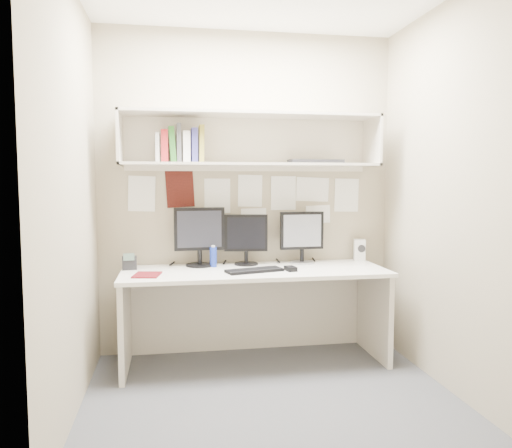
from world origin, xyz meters
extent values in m
cube|color=#45454A|center=(0.00, 0.00, 0.00)|extent=(2.40, 2.00, 0.01)
cube|color=tan|center=(0.00, 1.00, 1.30)|extent=(2.40, 0.02, 2.60)
cube|color=tan|center=(0.00, -1.00, 1.30)|extent=(2.40, 0.02, 2.60)
cube|color=tan|center=(-1.20, 0.00, 1.30)|extent=(0.02, 2.00, 2.60)
cube|color=tan|center=(1.20, 0.00, 1.30)|extent=(0.02, 2.00, 2.60)
cube|color=white|center=(0.00, 0.64, 0.71)|extent=(2.00, 0.70, 0.03)
cube|color=beige|center=(0.00, 0.97, 0.35)|extent=(1.96, 0.02, 0.70)
cube|color=beige|center=(0.00, 0.81, 1.53)|extent=(2.00, 0.38, 0.02)
cube|color=beige|center=(0.00, 0.81, 1.91)|extent=(2.00, 0.38, 0.02)
cube|color=beige|center=(0.00, 0.99, 1.72)|extent=(2.00, 0.02, 0.40)
cube|color=beige|center=(-0.99, 0.81, 1.72)|extent=(0.02, 0.38, 0.40)
cube|color=beige|center=(0.99, 0.81, 1.72)|extent=(0.02, 0.38, 0.40)
cylinder|color=black|center=(-0.40, 0.86, 0.74)|extent=(0.22, 0.22, 0.02)
cylinder|color=black|center=(-0.40, 0.86, 0.80)|extent=(0.04, 0.04, 0.11)
cube|color=black|center=(-0.40, 0.87, 1.02)|extent=(0.40, 0.06, 0.34)
cube|color=black|center=(-0.40, 0.85, 1.02)|extent=(0.35, 0.03, 0.29)
cylinder|color=black|center=(-0.03, 0.86, 0.74)|extent=(0.19, 0.19, 0.01)
cylinder|color=black|center=(-0.03, 0.86, 0.79)|extent=(0.03, 0.03, 0.10)
cube|color=black|center=(-0.03, 0.87, 0.99)|extent=(0.35, 0.09, 0.29)
cube|color=black|center=(-0.03, 0.85, 0.99)|extent=(0.30, 0.05, 0.25)
cylinder|color=#A5A5AA|center=(0.43, 0.86, 0.74)|extent=(0.20, 0.20, 0.01)
cylinder|color=black|center=(0.43, 0.86, 0.79)|extent=(0.03, 0.03, 0.10)
cube|color=black|center=(0.43, 0.87, 1.00)|extent=(0.36, 0.05, 0.31)
cube|color=#AAAAAF|center=(0.43, 0.85, 1.00)|extent=(0.32, 0.02, 0.26)
cube|color=black|center=(-0.02, 0.54, 0.74)|extent=(0.45, 0.26, 0.02)
cube|color=black|center=(0.25, 0.53, 0.75)|extent=(0.08, 0.12, 0.03)
cube|color=silver|center=(0.94, 0.91, 0.82)|extent=(0.11, 0.11, 0.18)
cylinder|color=black|center=(0.94, 0.86, 0.84)|extent=(0.06, 0.02, 0.06)
cylinder|color=#162B99|center=(-0.30, 0.81, 0.81)|extent=(0.05, 0.05, 0.16)
cylinder|color=white|center=(-0.30, 0.81, 0.89)|extent=(0.03, 0.03, 0.02)
cube|color=#5E1015|center=(-0.80, 0.52, 0.74)|extent=(0.21, 0.24, 0.01)
cube|color=black|center=(-0.94, 0.80, 0.78)|extent=(0.11, 0.10, 0.10)
cube|color=#4C6659|center=(-0.94, 0.75, 0.83)|extent=(0.08, 0.01, 0.05)
cube|color=beige|center=(-0.72, 0.82, 1.65)|extent=(0.03, 0.18, 0.22)
cube|color=#A81F21|center=(-0.66, 0.82, 1.66)|extent=(0.05, 0.18, 0.24)
cube|color=#266220|center=(-0.61, 0.82, 1.67)|extent=(0.04, 0.18, 0.27)
cube|color=#46474B|center=(-0.56, 0.82, 1.69)|extent=(0.03, 0.18, 0.29)
cube|color=white|center=(-0.50, 0.82, 1.66)|extent=(0.05, 0.18, 0.24)
cube|color=navy|center=(-0.44, 0.82, 1.67)|extent=(0.04, 0.18, 0.26)
cube|color=olive|center=(-0.39, 0.82, 1.68)|extent=(0.04, 0.18, 0.28)
cube|color=black|center=(0.52, 0.82, 1.56)|extent=(0.43, 0.18, 0.03)
camera|label=1|loc=(-0.62, -3.06, 1.40)|focal=35.00mm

